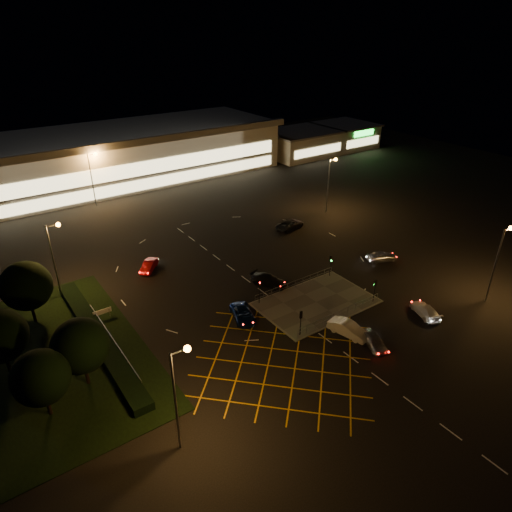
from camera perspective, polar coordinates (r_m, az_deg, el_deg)
ground at (r=58.54m, az=4.76°, el=-5.58°), size 180.00×180.00×0.00m
pedestrian_island at (r=58.39m, az=7.53°, el=-5.77°), size 14.00×9.00×0.12m
grass_verge at (r=53.88m, az=-24.11°, el=-11.54°), size 18.00×30.00×0.08m
hedge at (r=54.21m, az=-19.07°, el=-9.61°), size 2.00×26.00×1.00m
supermarket at (r=107.63m, az=-16.92°, el=12.02°), size 72.00×26.50×10.50m
retail_unit_a at (r=123.43m, az=5.58°, el=13.90°), size 18.80×14.80×6.35m
retail_unit_b at (r=134.10m, az=11.01°, el=14.63°), size 14.80×14.80×6.35m
streetlight_sw at (r=37.24m, az=-9.60°, el=-15.71°), size 1.78×0.56×10.03m
streetlight_se at (r=62.67m, az=28.19°, el=0.21°), size 1.78×0.56×10.03m
streetlight_nw at (r=61.40m, az=-23.82°, el=0.66°), size 1.78×0.56×10.03m
streetlight_ne at (r=84.30m, az=9.29°, el=9.64°), size 1.78×0.56×10.03m
streetlight_far_left at (r=91.77m, az=-19.71°, el=9.87°), size 1.78×0.56×10.03m
streetlight_far_right at (r=110.27m, az=0.62°, el=14.19°), size 1.78×0.56×10.03m
signal_sw at (r=51.29m, az=5.62°, el=-7.75°), size 0.28×0.30×3.15m
signal_se at (r=58.70m, az=14.65°, el=-3.66°), size 0.28×0.30×3.15m
signal_nw at (r=56.53m, az=0.42°, el=-3.95°), size 0.28×0.30×3.15m
signal_ne at (r=63.33m, az=9.31°, el=-0.66°), size 0.28×0.30×3.15m
tree_a at (r=44.80m, az=-25.32°, el=-13.57°), size 5.04×5.04×6.86m
tree_c at (r=58.07m, az=-26.80°, el=-3.35°), size 5.76×5.76×7.84m
tree_e at (r=46.55m, az=-21.11°, el=-10.43°), size 5.40×5.40×7.35m
car_near_silver at (r=52.15m, az=14.54°, el=-10.23°), size 2.95×4.41×1.39m
car_queue_white at (r=53.13m, az=11.48°, el=-8.93°), size 2.76×5.06×1.58m
car_left_blue at (r=54.73m, az=-1.66°, el=-7.24°), size 3.56×5.33×1.36m
car_far_dkgrey at (r=61.30m, az=1.57°, el=-3.05°), size 3.99×5.37×1.45m
car_right_silver at (r=69.86m, az=15.44°, el=-0.02°), size 4.84×3.31×1.53m
car_circ_red at (r=66.67m, az=-13.24°, el=-1.20°), size 3.88×4.03×1.37m
car_east_grey at (r=78.22m, az=4.29°, el=3.95°), size 5.80×3.51×1.50m
car_approach_white at (r=58.99m, az=20.42°, el=-6.39°), size 3.34×4.96×1.33m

